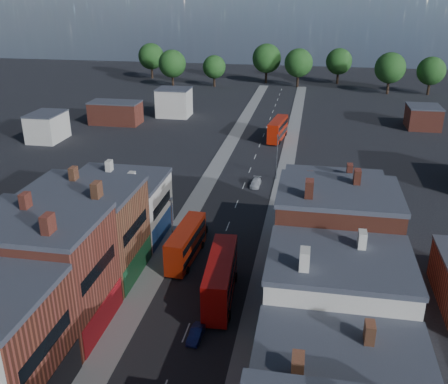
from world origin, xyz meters
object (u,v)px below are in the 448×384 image
at_px(car_2, 197,233).
at_px(ped_3, 266,321).
at_px(bus_2, 278,129).
at_px(bus_0, 186,243).
at_px(car_1, 196,334).
at_px(car_3, 256,183).
at_px(bus_1, 220,277).

distance_m(car_2, ped_3, 21.14).
xyz_separation_m(bus_2, ped_3, (4.31, -66.92, -1.46)).
height_order(bus_0, car_1, bus_0).
height_order(car_1, car_2, car_2).
distance_m(car_2, car_3, 21.16).
bearing_deg(car_2, bus_1, -68.72).
xyz_separation_m(bus_0, car_1, (4.70, -14.62, -1.80)).
xyz_separation_m(bus_0, car_2, (0.01, 5.85, -1.67)).
bearing_deg(ped_3, car_3, 23.92).
xyz_separation_m(bus_2, car_1, (-2.19, -69.45, -1.95)).
height_order(car_2, ped_3, ped_3).
bearing_deg(car_3, bus_2, 88.68).
xyz_separation_m(bus_1, car_3, (-0.27, 33.88, -2.10)).
distance_m(bus_0, car_1, 15.46).
distance_m(bus_2, ped_3, 67.07).
bearing_deg(bus_1, ped_3, -43.47).
height_order(bus_0, car_3, bus_0).
height_order(bus_0, bus_1, bus_1).
relative_size(bus_2, car_1, 3.31).
distance_m(bus_2, car_2, 49.50).
bearing_deg(bus_1, car_3, 86.51).
bearing_deg(car_1, car_2, 106.72).
bearing_deg(bus_0, ped_3, -43.79).
bearing_deg(bus_1, bus_2, 85.03).
xyz_separation_m(bus_0, ped_3, (11.20, -12.08, -1.30)).
relative_size(bus_0, car_1, 3.08).
xyz_separation_m(bus_1, bus_2, (1.12, 62.44, -0.18)).
bearing_deg(ped_3, car_1, 126.80).
height_order(bus_2, car_1, bus_2).
relative_size(bus_0, car_2, 2.11).
height_order(bus_1, car_2, bus_1).
bearing_deg(bus_2, bus_1, -83.67).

